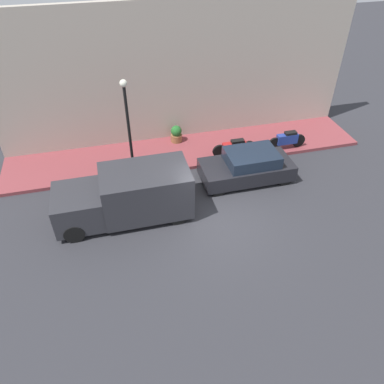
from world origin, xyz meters
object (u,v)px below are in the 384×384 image
object	(u,v)px
parked_car	(247,167)
delivery_van	(126,195)
motorcycle_red	(234,147)
motorcycle_blue	(287,140)
potted_plant	(176,134)
streetlamp	(128,118)

from	to	relation	value
parked_car	delivery_van	world-z (taller)	delivery_van
delivery_van	motorcycle_red	distance (m)	5.90
delivery_van	motorcycle_blue	xyz separation A→B (m)	(2.74, -7.75, -0.37)
potted_plant	parked_car	bearing A→B (deg)	-147.11
parked_car	delivery_van	distance (m)	5.29
parked_car	motorcycle_red	xyz separation A→B (m)	(1.69, -0.02, -0.06)
motorcycle_red	streetlamp	bearing A→B (deg)	92.52
motorcycle_blue	motorcycle_red	size ratio (longest dim) A/B	0.91
potted_plant	motorcycle_red	bearing A→B (deg)	-128.49
parked_car	streetlamp	xyz separation A→B (m)	(1.49, 4.61, 2.09)
parked_car	motorcycle_red	bearing A→B (deg)	-0.72
motorcycle_blue	motorcycle_red	distance (m)	2.57
streetlamp	potted_plant	world-z (taller)	streetlamp
delivery_van	potted_plant	world-z (taller)	delivery_van
delivery_van	motorcycle_red	bearing A→B (deg)	-61.68
delivery_van	motorcycle_blue	size ratio (longest dim) A/B	2.65
motorcycle_blue	delivery_van	bearing A→B (deg)	109.44
parked_car	potted_plant	size ratio (longest dim) A/B	4.70
motorcycle_red	delivery_van	bearing A→B (deg)	118.32
motorcycle_red	motorcycle_blue	bearing A→B (deg)	-91.29
motorcycle_blue	potted_plant	distance (m)	5.21
parked_car	delivery_van	size ratio (longest dim) A/B	0.78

